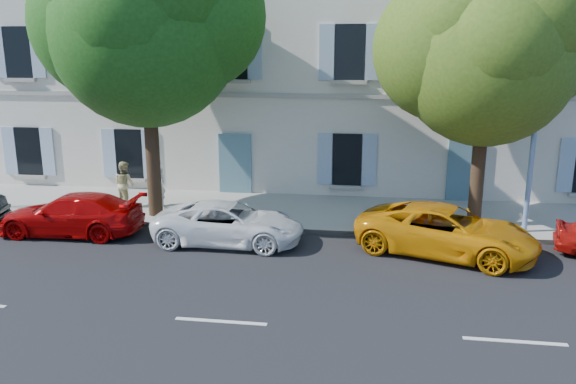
% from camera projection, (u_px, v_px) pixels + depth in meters
% --- Properties ---
extents(ground, '(90.00, 90.00, 0.00)m').
position_uv_depth(ground, '(257.00, 256.00, 15.80)').
color(ground, black).
extents(sidewalk, '(36.00, 4.50, 0.15)m').
position_uv_depth(sidewalk, '(282.00, 211.00, 20.06)').
color(sidewalk, '#A09E96').
rests_on(sidewalk, ground).
extents(kerb, '(36.00, 0.16, 0.16)m').
position_uv_depth(kerb, '(271.00, 229.00, 17.97)').
color(kerb, '#9E998E').
rests_on(kerb, ground).
extents(building, '(28.00, 7.00, 12.00)m').
position_uv_depth(building, '(302.00, 43.00, 24.16)').
color(building, beige).
rests_on(building, ground).
extents(car_red_coupe, '(4.52, 1.92, 1.30)m').
position_uv_depth(car_red_coupe, '(71.00, 214.00, 17.59)').
color(car_red_coupe, '#A40404').
rests_on(car_red_coupe, ground).
extents(car_white_coupe, '(4.48, 2.10, 1.24)m').
position_uv_depth(car_white_coupe, '(229.00, 223.00, 16.77)').
color(car_white_coupe, white).
rests_on(car_white_coupe, ground).
extents(car_yellow_supercar, '(5.48, 3.84, 1.39)m').
position_uv_depth(car_yellow_supercar, '(446.00, 231.00, 15.81)').
color(car_yellow_supercar, orange).
rests_on(car_yellow_supercar, ground).
extents(tree_left, '(6.04, 6.04, 9.37)m').
position_uv_depth(tree_left, '(146.00, 33.00, 17.93)').
color(tree_left, '#3A2819').
rests_on(tree_left, sidewalk).
extents(tree_right, '(5.31, 5.31, 8.18)m').
position_uv_depth(tree_right, '(487.00, 59.00, 16.88)').
color(tree_right, '#3A2819').
rests_on(tree_right, sidewalk).
extents(street_lamp, '(0.39, 1.69, 7.88)m').
position_uv_depth(street_lamp, '(541.00, 87.00, 16.31)').
color(street_lamp, '#7293BF').
rests_on(street_lamp, sidewalk).
extents(pedestrian_a, '(0.76, 0.76, 1.78)m').
position_uv_depth(pedestrian_a, '(157.00, 184.00, 20.01)').
color(pedestrian_a, silver).
rests_on(pedestrian_a, sidewalk).
extents(pedestrian_b, '(1.00, 0.93, 1.65)m').
position_uv_depth(pedestrian_b, '(125.00, 184.00, 20.24)').
color(pedestrian_b, tan).
rests_on(pedestrian_b, sidewalk).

